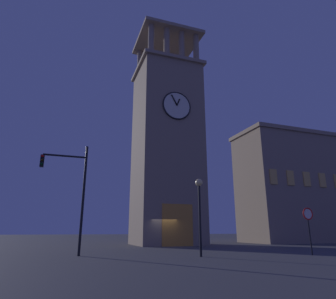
{
  "coord_description": "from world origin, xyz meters",
  "views": [
    {
      "loc": [
        9.08,
        27.34,
        1.44
      ],
      "look_at": [
        -1.53,
        -3.01,
        10.53
      ],
      "focal_mm": 30.8,
      "sensor_mm": 36.0,
      "label": 1
    }
  ],
  "objects_px": {
    "clocktower": "(167,146)",
    "adjacent_wing_building": "(295,187)",
    "traffic_signal_near": "(71,184)",
    "street_lamp": "(199,200)",
    "no_horn_sign": "(308,217)"
  },
  "relations": [
    {
      "from": "adjacent_wing_building",
      "to": "no_horn_sign",
      "type": "xyz_separation_m",
      "value": [
        14.44,
        16.17,
        -4.9
      ]
    },
    {
      "from": "clocktower",
      "to": "no_horn_sign",
      "type": "distance_m",
      "value": 18.38
    },
    {
      "from": "clocktower",
      "to": "no_horn_sign",
      "type": "height_order",
      "value": "clocktower"
    },
    {
      "from": "clocktower",
      "to": "street_lamp",
      "type": "bearing_deg",
      "value": 78.74
    },
    {
      "from": "street_lamp",
      "to": "no_horn_sign",
      "type": "relative_size",
      "value": 1.57
    },
    {
      "from": "adjacent_wing_building",
      "to": "no_horn_sign",
      "type": "bearing_deg",
      "value": 48.24
    },
    {
      "from": "clocktower",
      "to": "adjacent_wing_building",
      "type": "xyz_separation_m",
      "value": [
        -18.49,
        -0.5,
        -3.8
      ]
    },
    {
      "from": "clocktower",
      "to": "street_lamp",
      "type": "distance_m",
      "value": 16.61
    },
    {
      "from": "traffic_signal_near",
      "to": "street_lamp",
      "type": "xyz_separation_m",
      "value": [
        -7.37,
        2.88,
        -1.04
      ]
    },
    {
      "from": "adjacent_wing_building",
      "to": "street_lamp",
      "type": "relative_size",
      "value": 3.39
    },
    {
      "from": "traffic_signal_near",
      "to": "adjacent_wing_building",
      "type": "bearing_deg",
      "value": -157.29
    },
    {
      "from": "adjacent_wing_building",
      "to": "traffic_signal_near",
      "type": "relative_size",
      "value": 2.27
    },
    {
      "from": "clocktower",
      "to": "no_horn_sign",
      "type": "bearing_deg",
      "value": 104.52
    },
    {
      "from": "adjacent_wing_building",
      "to": "street_lamp",
      "type": "bearing_deg",
      "value": 34.91
    },
    {
      "from": "adjacent_wing_building",
      "to": "traffic_signal_near",
      "type": "bearing_deg",
      "value": 22.71
    }
  ]
}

